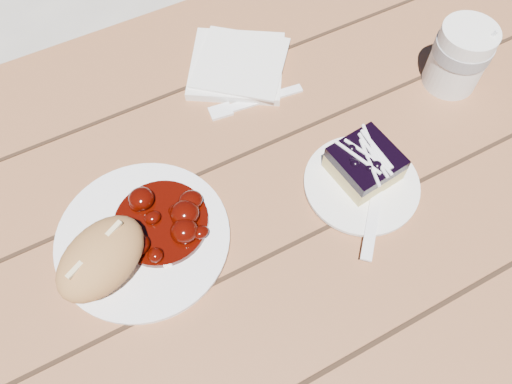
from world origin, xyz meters
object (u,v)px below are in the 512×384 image
blueberry_cake (365,163)px  bread_roll (101,258)px  dessert_plate (361,185)px  coffee_cup (459,57)px  main_plate (144,239)px  picnic_table (411,172)px

blueberry_cake → bread_roll: bearing=169.4°
dessert_plate → coffee_cup: coffee_cup is taller
main_plate → coffee_cup: coffee_cup is taller
dessert_plate → bread_roll: bearing=173.1°
blueberry_cake → main_plate: bearing=165.1°
picnic_table → blueberry_cake: size_ratio=21.86×
picnic_table → bread_roll: bearing=-179.7°
main_plate → blueberry_cake: (0.32, -0.05, 0.03)m
bread_roll → coffee_cup: bearing=5.4°
picnic_table → main_plate: main_plate is taller
main_plate → dessert_plate: 0.31m
bread_roll → blueberry_cake: 0.37m
picnic_table → main_plate: (-0.48, 0.02, 0.17)m
dessert_plate → main_plate: bearing=168.2°
main_plate → blueberry_cake: 0.32m
main_plate → coffee_cup: 0.55m
picnic_table → coffee_cup: size_ratio=18.72×
blueberry_cake → coffee_cup: size_ratio=0.86×
coffee_cup → blueberry_cake: bearing=-159.4°
main_plate → coffee_cup: (0.54, 0.04, 0.05)m
bread_roll → picnic_table: bearing=0.3°
main_plate → blueberry_cake: bearing=-8.8°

